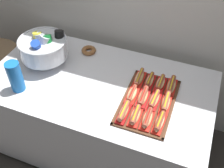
{
  "coord_description": "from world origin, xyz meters",
  "views": [
    {
      "loc": [
        0.59,
        -1.27,
        2.08
      ],
      "look_at": [
        0.09,
        0.0,
        0.76
      ],
      "focal_mm": 44.1,
      "sensor_mm": 36.0,
      "label": 1
    }
  ],
  "objects_px": {
    "hot_dog_4": "(132,94)",
    "punch_bowl": "(44,47)",
    "hot_dog_3": "(160,122)",
    "hot_dog_8": "(139,78)",
    "hot_dog_6": "(154,100)",
    "hot_dog_2": "(147,119)",
    "donut": "(89,50)",
    "hot_dog_5": "(143,97)",
    "floor_vase": "(2,77)",
    "hot_dog_0": "(124,112)",
    "serving_tray": "(148,102)",
    "hot_dog_11": "(171,86)",
    "hot_dog_9": "(150,81)",
    "buffet_table": "(101,115)",
    "cup_stack": "(15,77)",
    "hot_dog_7": "(166,103)",
    "hot_dog_1": "(135,116)",
    "hot_dog_10": "(160,84)"
  },
  "relations": [
    {
      "from": "floor_vase",
      "to": "hot_dog_3",
      "type": "bearing_deg",
      "value": -13.3
    },
    {
      "from": "hot_dog_7",
      "to": "punch_bowl",
      "type": "bearing_deg",
      "value": 173.16
    },
    {
      "from": "donut",
      "to": "hot_dog_4",
      "type": "bearing_deg",
      "value": -36.31
    },
    {
      "from": "buffet_table",
      "to": "cup_stack",
      "type": "distance_m",
      "value": 0.72
    },
    {
      "from": "hot_dog_8",
      "to": "hot_dog_11",
      "type": "height_order",
      "value": "hot_dog_11"
    },
    {
      "from": "hot_dog_8",
      "to": "hot_dog_9",
      "type": "distance_m",
      "value": 0.08
    },
    {
      "from": "hot_dog_0",
      "to": "hot_dog_1",
      "type": "height_order",
      "value": "hot_dog_0"
    },
    {
      "from": "punch_bowl",
      "to": "hot_dog_4",
      "type": "bearing_deg",
      "value": -9.12
    },
    {
      "from": "punch_bowl",
      "to": "buffet_table",
      "type": "bearing_deg",
      "value": -7.15
    },
    {
      "from": "hot_dog_1",
      "to": "hot_dog_2",
      "type": "xyz_separation_m",
      "value": [
        0.07,
        0.0,
        0.0
      ]
    },
    {
      "from": "floor_vase",
      "to": "hot_dog_7",
      "type": "distance_m",
      "value": 1.67
    },
    {
      "from": "donut",
      "to": "hot_dog_8",
      "type": "bearing_deg",
      "value": -21.22
    },
    {
      "from": "hot_dog_4",
      "to": "punch_bowl",
      "type": "distance_m",
      "value": 0.74
    },
    {
      "from": "hot_dog_4",
      "to": "punch_bowl",
      "type": "xyz_separation_m",
      "value": [
        -0.72,
        0.12,
        0.11
      ]
    },
    {
      "from": "donut",
      "to": "punch_bowl",
      "type": "bearing_deg",
      "value": -136.16
    },
    {
      "from": "hot_dog_1",
      "to": "cup_stack",
      "type": "relative_size",
      "value": 0.75
    },
    {
      "from": "hot_dog_8",
      "to": "hot_dog_6",
      "type": "bearing_deg",
      "value": -47.19
    },
    {
      "from": "hot_dog_4",
      "to": "hot_dog_5",
      "type": "bearing_deg",
      "value": 0.54
    },
    {
      "from": "serving_tray",
      "to": "hot_dog_11",
      "type": "bearing_deg",
      "value": 56.25
    },
    {
      "from": "serving_tray",
      "to": "hot_dog_8",
      "type": "bearing_deg",
      "value": 124.82
    },
    {
      "from": "hot_dog_8",
      "to": "hot_dog_10",
      "type": "distance_m",
      "value": 0.15
    },
    {
      "from": "donut",
      "to": "serving_tray",
      "type": "bearing_deg",
      "value": -30.63
    },
    {
      "from": "hot_dog_2",
      "to": "floor_vase",
      "type": "bearing_deg",
      "value": 166.04
    },
    {
      "from": "floor_vase",
      "to": "hot_dog_3",
      "type": "xyz_separation_m",
      "value": [
        1.59,
        -0.37,
        0.48
      ]
    },
    {
      "from": "hot_dog_5",
      "to": "donut",
      "type": "bearing_deg",
      "value": 147.66
    },
    {
      "from": "buffet_table",
      "to": "hot_dog_7",
      "type": "bearing_deg",
      "value": -6.55
    },
    {
      "from": "hot_dog_2",
      "to": "hot_dog_7",
      "type": "distance_m",
      "value": 0.18
    },
    {
      "from": "hot_dog_1",
      "to": "hot_dog_11",
      "type": "xyz_separation_m",
      "value": [
        0.15,
        0.33,
        0.0
      ]
    },
    {
      "from": "floor_vase",
      "to": "hot_dog_1",
      "type": "bearing_deg",
      "value": -14.68
    },
    {
      "from": "buffet_table",
      "to": "hot_dog_7",
      "type": "height_order",
      "value": "hot_dog_7"
    },
    {
      "from": "buffet_table",
      "to": "hot_dog_3",
      "type": "bearing_deg",
      "value": -24.44
    },
    {
      "from": "hot_dog_4",
      "to": "hot_dog_6",
      "type": "xyz_separation_m",
      "value": [
        0.15,
        0.0,
        0.0
      ]
    },
    {
      "from": "hot_dog_2",
      "to": "donut",
      "type": "xyz_separation_m",
      "value": [
        -0.63,
        0.51,
        -0.02
      ]
    },
    {
      "from": "hot_dog_4",
      "to": "hot_dog_8",
      "type": "height_order",
      "value": "hot_dog_8"
    },
    {
      "from": "hot_dog_1",
      "to": "hot_dog_10",
      "type": "relative_size",
      "value": 1.06
    },
    {
      "from": "hot_dog_3",
      "to": "hot_dog_10",
      "type": "bearing_deg",
      "value": 103.34
    },
    {
      "from": "hot_dog_1",
      "to": "hot_dog_6",
      "type": "distance_m",
      "value": 0.18
    },
    {
      "from": "serving_tray",
      "to": "hot_dog_0",
      "type": "bearing_deg",
      "value": -123.75
    },
    {
      "from": "hot_dog_3",
      "to": "hot_dog_4",
      "type": "xyz_separation_m",
      "value": [
        -0.23,
        0.16,
        -0.0
      ]
    },
    {
      "from": "serving_tray",
      "to": "hot_dog_11",
      "type": "relative_size",
      "value": 2.97
    },
    {
      "from": "hot_dog_0",
      "to": "hot_dog_9",
      "type": "bearing_deg",
      "value": 77.73
    },
    {
      "from": "hot_dog_5",
      "to": "hot_dog_4",
      "type": "bearing_deg",
      "value": -179.46
    },
    {
      "from": "hot_dog_2",
      "to": "hot_dog_11",
      "type": "distance_m",
      "value": 0.34
    },
    {
      "from": "floor_vase",
      "to": "hot_dog_0",
      "type": "bearing_deg",
      "value": -15.48
    },
    {
      "from": "buffet_table",
      "to": "hot_dog_6",
      "type": "xyz_separation_m",
      "value": [
        0.41,
        -0.06,
        0.39
      ]
    },
    {
      "from": "hot_dog_10",
      "to": "hot_dog_11",
      "type": "relative_size",
      "value": 0.88
    },
    {
      "from": "buffet_table",
      "to": "hot_dog_10",
      "type": "distance_m",
      "value": 0.57
    },
    {
      "from": "floor_vase",
      "to": "hot_dog_3",
      "type": "distance_m",
      "value": 1.7
    },
    {
      "from": "hot_dog_3",
      "to": "hot_dog_4",
      "type": "bearing_deg",
      "value": 144.28
    },
    {
      "from": "hot_dog_5",
      "to": "hot_dog_10",
      "type": "xyz_separation_m",
      "value": [
        0.07,
        0.17,
        -0.0
      ]
    }
  ]
}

